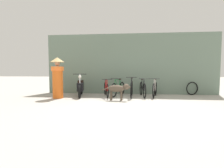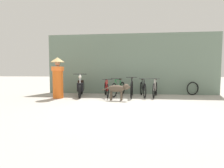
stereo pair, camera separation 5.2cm
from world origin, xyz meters
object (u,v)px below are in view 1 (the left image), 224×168
Objects in this scene: bicycle_1 at (118,89)px; bicycle_4 at (155,89)px; motorcycle at (81,87)px; bicycle_3 at (143,89)px; spare_tire_left at (192,88)px; bicycle_2 at (132,89)px; person_in_robes at (58,76)px; bicycle_0 at (106,89)px; stray_dog at (118,89)px.

bicycle_4 is at bearing 105.27° from bicycle_1.
motorcycle is (-1.73, -0.27, 0.08)m from bicycle_1.
spare_tire_left is at bearing 102.46° from bicycle_3.
bicycle_2 is at bearing 85.16° from bicycle_1.
bicycle_3 is at bearing 81.50° from motorcycle.
person_in_robes is 2.71× the size of spare_tire_left.
spare_tire_left is (1.90, 0.79, -0.03)m from bicycle_4.
bicycle_3 is 3.82m from person_in_robes.
bicycle_3 is (1.66, 0.18, 0.01)m from bicycle_0.
bicycle_0 is at bearing -148.31° from person_in_robes.
bicycle_1 is 2.77m from person_in_robes.
bicycle_2 is 2.36m from motorcycle.
bicycle_4 is 2.05m from spare_tire_left.
stray_dog is (-1.04, -1.16, 0.12)m from bicycle_3.
person_in_robes reaches higher than motorcycle.
stray_dog reaches higher than spare_tire_left.
stray_dog is at bearing -26.36° from bicycle_2.
bicycle_2 is 3.09m from spare_tire_left.
spare_tire_left is (5.30, 0.95, -0.09)m from motorcycle.
bicycle_0 is 1.01× the size of bicycle_4.
bicycle_1 is at bearing -146.23° from person_in_robes.
bicycle_4 reaches higher than bicycle_1.
bicycle_0 is 1.16m from stray_dog.
person_in_robes reaches higher than bicycle_3.
bicycle_0 is at bearing 77.95° from motorcycle.
person_in_robes is at bearing -65.89° from bicycle_4.
bicycle_1 is 1.32× the size of stray_dog.
bicycle_0 is 1.16m from bicycle_2.
bicycle_3 is 1.43× the size of stray_dog.
stray_dog is 3.98m from spare_tire_left.
bicycle_2 is 0.54m from bicycle_3.
bicycle_3 is (1.13, -0.09, 0.01)m from bicycle_1.
stray_dog is (1.82, -0.97, 0.05)m from motorcycle.
bicycle_2 is 3.29m from person_in_robes.
spare_tire_left is at bearing 119.95° from bicycle_1.
bicycle_3 is 2.55m from spare_tire_left.
bicycle_4 reaches higher than stray_dog.
bicycle_3 is at bearing 113.63° from bicycle_2.
bicycle_3 is at bearing 104.81° from bicycle_1.
bicycle_4 is (0.54, -0.03, 0.00)m from bicycle_3.
stray_dog is (-0.54, -0.97, 0.10)m from bicycle_2.
person_in_robes is (-3.68, -0.83, 0.60)m from bicycle_3.
bicycle_3 is at bearing 55.43° from stray_dog.
person_in_robes is at bearing -86.30° from bicycle_0.
person_in_robes is (-4.22, -0.80, 0.60)m from bicycle_4.
motorcycle is 2.75× the size of spare_tire_left.
bicycle_4 reaches higher than bicycle_3.
bicycle_3 is at bearing 82.34° from bicycle_0.
bicycle_4 reaches higher than bicycle_0.
bicycle_2 is at bearing -74.06° from bicycle_3.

